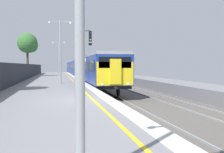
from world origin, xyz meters
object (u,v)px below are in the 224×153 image
object	(u,v)px
signal_gantry	(84,50)
platform_lamp_far	(59,55)
commuter_train_at_platform	(80,67)
platform_lamp_mid	(60,46)
speed_limit_sign	(83,66)
background_tree_left	(28,44)

from	to	relation	value
signal_gantry	platform_lamp_far	bearing A→B (deg)	96.96
commuter_train_at_platform	platform_lamp_far	bearing A→B (deg)	-136.02
signal_gantry	platform_lamp_mid	bearing A→B (deg)	-136.86
signal_gantry	speed_limit_sign	bearing A→B (deg)	-98.66
background_tree_left	platform_lamp_mid	bearing A→B (deg)	-76.43
signal_gantry	platform_lamp_mid	xyz separation A→B (m)	(-2.31, -2.17, 0.13)
commuter_train_at_platform	speed_limit_sign	bearing A→B (deg)	-94.22
commuter_train_at_platform	background_tree_left	world-z (taller)	background_tree_left
commuter_train_at_platform	signal_gantry	size ratio (longest dim) A/B	12.05
speed_limit_sign	platform_lamp_mid	distance (m)	2.61
platform_lamp_mid	background_tree_left	world-z (taller)	background_tree_left
signal_gantry	speed_limit_sign	xyz separation A→B (m)	(-0.37, -2.43, -1.60)
signal_gantry	speed_limit_sign	distance (m)	2.93
platform_lamp_far	signal_gantry	bearing A→B (deg)	-83.04
speed_limit_sign	background_tree_left	distance (m)	20.31
speed_limit_sign	platform_lamp_far	world-z (taller)	platform_lamp_far
commuter_train_at_platform	platform_lamp_far	distance (m)	5.63
signal_gantry	background_tree_left	size ratio (longest dim) A/B	0.78
background_tree_left	speed_limit_sign	bearing A→B (deg)	-71.21
speed_limit_sign	platform_lamp_mid	xyz separation A→B (m)	(-1.94, 0.27, 1.73)
commuter_train_at_platform	background_tree_left	bearing A→B (deg)	-143.87
background_tree_left	commuter_train_at_platform	bearing A→B (deg)	36.13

